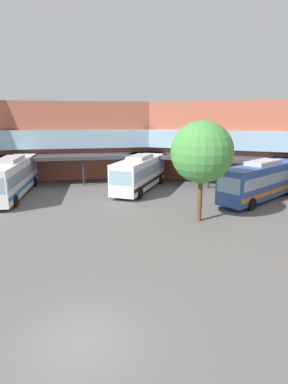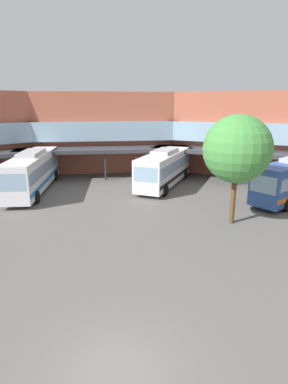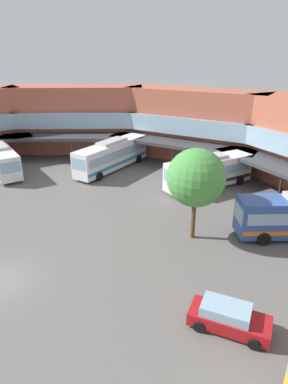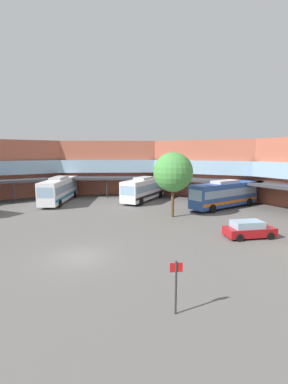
{
  "view_description": "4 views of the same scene",
  "coord_description": "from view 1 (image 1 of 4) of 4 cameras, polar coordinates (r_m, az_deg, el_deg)",
  "views": [
    {
      "loc": [
        3.08,
        -9.15,
        7.83
      ],
      "look_at": [
        1.07,
        12.33,
        2.53
      ],
      "focal_mm": 28.87,
      "sensor_mm": 36.0,
      "label": 1
    },
    {
      "loc": [
        2.02,
        -7.56,
        8.16
      ],
      "look_at": [
        -0.83,
        11.75,
        2.61
      ],
      "focal_mm": 28.79,
      "sensor_mm": 36.0,
      "label": 2
    },
    {
      "loc": [
        19.58,
        -5.57,
        14.25
      ],
      "look_at": [
        -0.45,
        13.6,
        2.4
      ],
      "focal_mm": 30.76,
      "sensor_mm": 36.0,
      "label": 3
    },
    {
      "loc": [
        8.55,
        -17.01,
        7.48
      ],
      "look_at": [
        1.92,
        13.04,
        2.97
      ],
      "focal_mm": 24.92,
      "sensor_mm": 36.0,
      "label": 4
    }
  ],
  "objects": [
    {
      "name": "ground_plane",
      "position": [
        12.44,
        -11.38,
        -25.55
      ],
      "size": [
        115.35,
        115.35,
        0.0
      ],
      "primitive_type": "plane",
      "color": "#605E5B"
    },
    {
      "name": "station_building",
      "position": [
        29.18,
        -0.75,
        7.91
      ],
      "size": [
        73.8,
        42.06,
        9.63
      ],
      "color": "#AD5942",
      "rests_on": "ground"
    },
    {
      "name": "bus_1",
      "position": [
        31.53,
        20.92,
        2.08
      ],
      "size": [
        9.59,
        10.22,
        3.8
      ],
      "rotation": [
        0.0,
        0.0,
        3.98
      ],
      "color": "#2D519E",
      "rests_on": "ground"
    },
    {
      "name": "bus_3",
      "position": [
        33.61,
        -23.21,
        2.63
      ],
      "size": [
        5.23,
        12.6,
        3.89
      ],
      "rotation": [
        0.0,
        0.0,
        4.94
      ],
      "color": "white",
      "rests_on": "ground"
    },
    {
      "name": "bus_4",
      "position": [
        33.53,
        -0.78,
        3.62
      ],
      "size": [
        5.01,
        10.98,
        3.77
      ],
      "rotation": [
        0.0,
        0.0,
        4.48
      ],
      "color": "white",
      "rests_on": "ground"
    },
    {
      "name": "plaza_tree",
      "position": [
        23.15,
        10.65,
        7.23
      ],
      "size": [
        4.6,
        4.6,
        7.6
      ],
      "color": "brown",
      "rests_on": "ground"
    }
  ]
}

